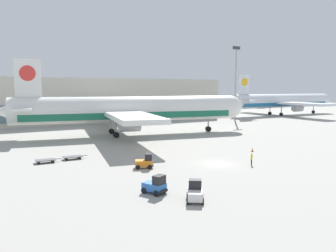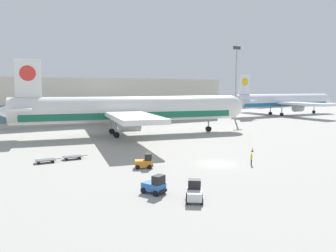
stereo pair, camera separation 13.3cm
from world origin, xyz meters
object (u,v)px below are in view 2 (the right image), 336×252
object	(u,v)px
baggage_dolly_lead	(46,160)
traffic_cone_near	(252,149)
light_mast	(236,78)
ground_crew_near	(251,158)
airplane_main	(128,110)
airplane_distant	(282,101)
baggage_tug_far	(194,192)
baggage_tug_foreground	(155,185)
baggage_dolly_second	(73,157)
baggage_tug_mid	(145,162)

from	to	relation	value
baggage_dolly_lead	traffic_cone_near	bearing A→B (deg)	-12.82
light_mast	baggage_dolly_lead	world-z (taller)	light_mast
traffic_cone_near	ground_crew_near	bearing A→B (deg)	-134.46
airplane_main	airplane_distant	xyz separation A→B (m)	(76.60, 23.12, -0.31)
airplane_distant	baggage_tug_far	bearing A→B (deg)	-141.09
baggage_dolly_lead	traffic_cone_near	distance (m)	33.65
baggage_tug_foreground	baggage_tug_far	distance (m)	4.54
baggage_tug_foreground	baggage_tug_far	size ratio (longest dim) A/B	1.00
baggage_tug_far	baggage_dolly_second	xyz separation A→B (m)	(-5.90, 24.82, -0.49)
light_mast	baggage_tug_mid	world-z (taller)	light_mast
baggage_tug_foreground	baggage_dolly_second	world-z (taller)	baggage_tug_foreground
baggage_dolly_lead	baggage_dolly_second	xyz separation A→B (m)	(4.04, 0.49, 0.00)
airplane_main	traffic_cone_near	distance (m)	31.51
baggage_tug_mid	traffic_cone_near	bearing A→B (deg)	26.46
traffic_cone_near	airplane_main	bearing A→B (deg)	110.89
baggage_dolly_second	baggage_dolly_lead	bearing A→B (deg)	-171.28
airplane_distant	baggage_tug_mid	bearing A→B (deg)	-147.00
airplane_main	baggage_dolly_lead	size ratio (longest dim) A/B	15.47
baggage_tug_mid	baggage_dolly_second	size ratio (longest dim) A/B	0.75
baggage_tug_foreground	ground_crew_near	bearing A→B (deg)	79.16
airplane_distant	baggage_tug_foreground	xyz separation A→B (m)	(-90.45, -64.01, -4.65)
light_mast	baggage_dolly_second	xyz separation A→B (m)	(-62.96, -35.46, -13.84)
ground_crew_near	baggage_dolly_second	bearing A→B (deg)	-74.28
light_mast	baggage_tug_foreground	world-z (taller)	light_mast
baggage_tug_mid	baggage_dolly_second	bearing A→B (deg)	147.43
airplane_main	baggage_tug_foreground	bearing A→B (deg)	-98.20
ground_crew_near	traffic_cone_near	distance (m)	10.29
light_mast	baggage_dolly_lead	bearing A→B (deg)	-151.79
baggage_tug_mid	baggage_dolly_second	world-z (taller)	baggage_tug_mid
airplane_main	baggage_dolly_second	distance (m)	27.09
baggage_tug_far	baggage_dolly_lead	size ratio (longest dim) A/B	0.76
airplane_main	traffic_cone_near	bearing A→B (deg)	-58.60
baggage_tug_foreground	baggage_tug_far	xyz separation A→B (m)	(2.30, -3.92, 0.00)
baggage_tug_foreground	baggage_dolly_lead	xyz separation A→B (m)	(-7.65, 20.41, -0.49)
light_mast	airplane_main	bearing A→B (deg)	-161.23
light_mast	baggage_dolly_lead	size ratio (longest dim) A/B	6.65
baggage_tug_foreground	baggage_tug_mid	xyz separation A→B (m)	(3.72, 10.42, 0.00)
baggage_tug_foreground	baggage_tug_mid	size ratio (longest dim) A/B	1.01
airplane_main	airplane_distant	world-z (taller)	airplane_main
light_mast	baggage_tug_foreground	bearing A→B (deg)	-136.48
traffic_cone_near	airplane_distant	bearing A→B (deg)	38.49
baggage_dolly_second	light_mast	bearing A→B (deg)	31.21
airplane_distant	baggage_dolly_lead	world-z (taller)	airplane_distant
baggage_tug_mid	baggage_dolly_second	distance (m)	12.79
airplane_distant	baggage_tug_mid	world-z (taller)	airplane_distant
airplane_distant	baggage_tug_mid	xyz separation A→B (m)	(-86.73, -53.59, -4.65)
baggage_tug_mid	airplane_main	bearing A→B (deg)	94.09
airplane_distant	baggage_dolly_lead	xyz separation A→B (m)	(-98.10, -43.60, -5.14)
ground_crew_near	baggage_tug_far	bearing A→B (deg)	-8.00
traffic_cone_near	baggage_dolly_lead	bearing A→B (deg)	165.36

